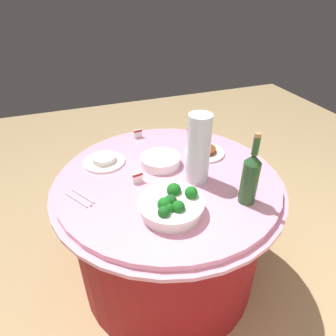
{
  "coord_description": "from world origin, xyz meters",
  "views": [
    {
      "loc": [
        0.42,
        1.15,
        1.59
      ],
      "look_at": [
        0.0,
        0.0,
        0.79
      ],
      "focal_mm": 31.91,
      "sensor_mm": 36.0,
      "label": 1
    }
  ],
  "objects_px": {
    "plate_stack": "(161,160)",
    "serving_tongs": "(80,198)",
    "label_placard_front": "(138,133)",
    "broccoli_bowl": "(171,205)",
    "food_plate_stir_fry": "(205,151)",
    "decorative_fruit_vase": "(198,152)",
    "label_placard_rear": "(191,131)",
    "wine_bottle": "(250,177)",
    "food_plate_rice": "(104,160)",
    "label_placard_mid": "(138,178)"
  },
  "relations": [
    {
      "from": "wine_bottle",
      "to": "food_plate_stir_fry",
      "type": "height_order",
      "value": "wine_bottle"
    },
    {
      "from": "decorative_fruit_vase",
      "to": "food_plate_stir_fry",
      "type": "height_order",
      "value": "decorative_fruit_vase"
    },
    {
      "from": "food_plate_rice",
      "to": "label_placard_front",
      "type": "height_order",
      "value": "label_placard_front"
    },
    {
      "from": "wine_bottle",
      "to": "serving_tongs",
      "type": "xyz_separation_m",
      "value": [
        0.69,
        -0.27,
        -0.12
      ]
    },
    {
      "from": "decorative_fruit_vase",
      "to": "food_plate_stir_fry",
      "type": "distance_m",
      "value": 0.29
    },
    {
      "from": "plate_stack",
      "to": "decorative_fruit_vase",
      "type": "height_order",
      "value": "decorative_fruit_vase"
    },
    {
      "from": "broccoli_bowl",
      "to": "food_plate_stir_fry",
      "type": "distance_m",
      "value": 0.53
    },
    {
      "from": "label_placard_rear",
      "to": "decorative_fruit_vase",
      "type": "bearing_deg",
      "value": 69.91
    },
    {
      "from": "broccoli_bowl",
      "to": "food_plate_stir_fry",
      "type": "relative_size",
      "value": 1.27
    },
    {
      "from": "label_placard_rear",
      "to": "plate_stack",
      "type": "bearing_deg",
      "value": 42.0
    },
    {
      "from": "plate_stack",
      "to": "serving_tongs",
      "type": "distance_m",
      "value": 0.46
    },
    {
      "from": "food_plate_stir_fry",
      "to": "broccoli_bowl",
      "type": "bearing_deg",
      "value": 48.78
    },
    {
      "from": "food_plate_rice",
      "to": "label_placard_front",
      "type": "xyz_separation_m",
      "value": [
        -0.25,
        -0.22,
        0.02
      ]
    },
    {
      "from": "broccoli_bowl",
      "to": "serving_tongs",
      "type": "height_order",
      "value": "broccoli_bowl"
    },
    {
      "from": "serving_tongs",
      "to": "broccoli_bowl",
      "type": "bearing_deg",
      "value": 147.43
    },
    {
      "from": "broccoli_bowl",
      "to": "serving_tongs",
      "type": "distance_m",
      "value": 0.42
    },
    {
      "from": "plate_stack",
      "to": "food_plate_rice",
      "type": "bearing_deg",
      "value": -23.35
    },
    {
      "from": "food_plate_rice",
      "to": "wine_bottle",
      "type": "bearing_deg",
      "value": 135.06
    },
    {
      "from": "label_placard_rear",
      "to": "serving_tongs",
      "type": "bearing_deg",
      "value": 29.38
    },
    {
      "from": "decorative_fruit_vase",
      "to": "serving_tongs",
      "type": "height_order",
      "value": "decorative_fruit_vase"
    },
    {
      "from": "broccoli_bowl",
      "to": "decorative_fruit_vase",
      "type": "height_order",
      "value": "decorative_fruit_vase"
    },
    {
      "from": "plate_stack",
      "to": "serving_tongs",
      "type": "height_order",
      "value": "plate_stack"
    },
    {
      "from": "wine_bottle",
      "to": "food_plate_stir_fry",
      "type": "distance_m",
      "value": 0.46
    },
    {
      "from": "food_plate_rice",
      "to": "label_placard_rear",
      "type": "height_order",
      "value": "label_placard_rear"
    },
    {
      "from": "broccoli_bowl",
      "to": "label_placard_front",
      "type": "relative_size",
      "value": 5.09
    },
    {
      "from": "broccoli_bowl",
      "to": "food_plate_stir_fry",
      "type": "xyz_separation_m",
      "value": [
        -0.35,
        -0.4,
        -0.03
      ]
    },
    {
      "from": "label_placard_front",
      "to": "wine_bottle",
      "type": "bearing_deg",
      "value": 110.97
    },
    {
      "from": "label_placard_mid",
      "to": "broccoli_bowl",
      "type": "bearing_deg",
      "value": 106.41
    },
    {
      "from": "food_plate_rice",
      "to": "label_placard_mid",
      "type": "relative_size",
      "value": 4.0
    },
    {
      "from": "broccoli_bowl",
      "to": "wine_bottle",
      "type": "xyz_separation_m",
      "value": [
        -0.34,
        0.04,
        0.09
      ]
    },
    {
      "from": "serving_tongs",
      "to": "food_plate_stir_fry",
      "type": "height_order",
      "value": "food_plate_stir_fry"
    },
    {
      "from": "food_plate_rice",
      "to": "label_placard_front",
      "type": "bearing_deg",
      "value": -138.5
    },
    {
      "from": "decorative_fruit_vase",
      "to": "label_placard_front",
      "type": "xyz_separation_m",
      "value": [
        0.15,
        -0.53,
        -0.12
      ]
    },
    {
      "from": "broccoli_bowl",
      "to": "decorative_fruit_vase",
      "type": "distance_m",
      "value": 0.3
    },
    {
      "from": "label_placard_rear",
      "to": "wine_bottle",
      "type": "bearing_deg",
      "value": 87.82
    },
    {
      "from": "broccoli_bowl",
      "to": "label_placard_front",
      "type": "xyz_separation_m",
      "value": [
        -0.05,
        -0.71,
        -0.01
      ]
    },
    {
      "from": "decorative_fruit_vase",
      "to": "label_placard_mid",
      "type": "relative_size",
      "value": 6.18
    },
    {
      "from": "serving_tongs",
      "to": "label_placard_front",
      "type": "bearing_deg",
      "value": -129.47
    },
    {
      "from": "serving_tongs",
      "to": "plate_stack",
      "type": "bearing_deg",
      "value": -161.03
    },
    {
      "from": "wine_bottle",
      "to": "label_placard_mid",
      "type": "height_order",
      "value": "wine_bottle"
    },
    {
      "from": "serving_tongs",
      "to": "label_placard_front",
      "type": "height_order",
      "value": "label_placard_front"
    },
    {
      "from": "label_placard_front",
      "to": "label_placard_mid",
      "type": "bearing_deg",
      "value": 74.59
    },
    {
      "from": "wine_bottle",
      "to": "food_plate_rice",
      "type": "relative_size",
      "value": 1.53
    },
    {
      "from": "label_placard_front",
      "to": "serving_tongs",
      "type": "bearing_deg",
      "value": 50.53
    },
    {
      "from": "broccoli_bowl",
      "to": "food_plate_stir_fry",
      "type": "bearing_deg",
      "value": -131.22
    },
    {
      "from": "food_plate_stir_fry",
      "to": "label_placard_rear",
      "type": "bearing_deg",
      "value": -93.71
    },
    {
      "from": "decorative_fruit_vase",
      "to": "serving_tongs",
      "type": "bearing_deg",
      "value": -3.64
    },
    {
      "from": "serving_tongs",
      "to": "label_placard_front",
      "type": "xyz_separation_m",
      "value": [
        -0.4,
        -0.49,
        0.03
      ]
    },
    {
      "from": "label_placard_mid",
      "to": "plate_stack",
      "type": "bearing_deg",
      "value": -143.33
    },
    {
      "from": "serving_tongs",
      "to": "food_plate_rice",
      "type": "bearing_deg",
      "value": -119.89
    }
  ]
}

